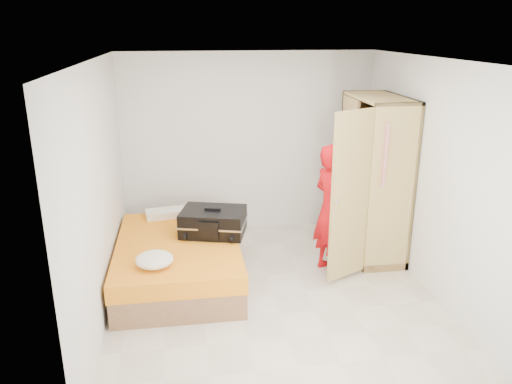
{
  "coord_description": "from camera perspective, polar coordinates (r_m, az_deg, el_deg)",
  "views": [
    {
      "loc": [
        -0.93,
        -4.99,
        2.9
      ],
      "look_at": [
        -0.08,
        0.69,
        1.0
      ],
      "focal_mm": 35.0,
      "sensor_mm": 36.0,
      "label": 1
    }
  ],
  "objects": [
    {
      "name": "wardrobe",
      "position": [
        6.58,
        13.15,
        1.01
      ],
      "size": [
        1.12,
        1.44,
        2.1
      ],
      "color": "tan",
      "rests_on": "ground"
    },
    {
      "name": "round_cushion",
      "position": [
        5.41,
        -11.54,
        -7.59
      ],
      "size": [
        0.4,
        0.4,
        0.15
      ],
      "primitive_type": "ellipsoid",
      "color": "white",
      "rests_on": "bed"
    },
    {
      "name": "pillow",
      "position": [
        6.76,
        -10.3,
        -2.4
      ],
      "size": [
        0.55,
        0.35,
        0.09
      ],
      "primitive_type": "cube",
      "rotation": [
        0.0,
        0.0,
        0.17
      ],
      "color": "white",
      "rests_on": "bed"
    },
    {
      "name": "person",
      "position": [
        6.08,
        8.62,
        -2.0
      ],
      "size": [
        0.57,
        0.69,
        1.63
      ],
      "primitive_type": "imported",
      "rotation": [
        0.0,
        0.0,
        1.92
      ],
      "color": "red",
      "rests_on": "ground"
    },
    {
      "name": "suitcase",
      "position": [
        6.1,
        -4.91,
        -3.42
      ],
      "size": [
        0.9,
        0.75,
        0.33
      ],
      "rotation": [
        0.0,
        0.0,
        -0.27
      ],
      "color": "black",
      "rests_on": "bed"
    },
    {
      "name": "room",
      "position": [
        5.32,
        1.97,
        0.79
      ],
      "size": [
        4.0,
        4.02,
        2.6
      ],
      "color": "beige",
      "rests_on": "ground"
    },
    {
      "name": "bed",
      "position": [
        6.09,
        -8.84,
        -7.75
      ],
      "size": [
        1.42,
        2.02,
        0.5
      ],
      "color": "#9B6B46",
      "rests_on": "ground"
    }
  ]
}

